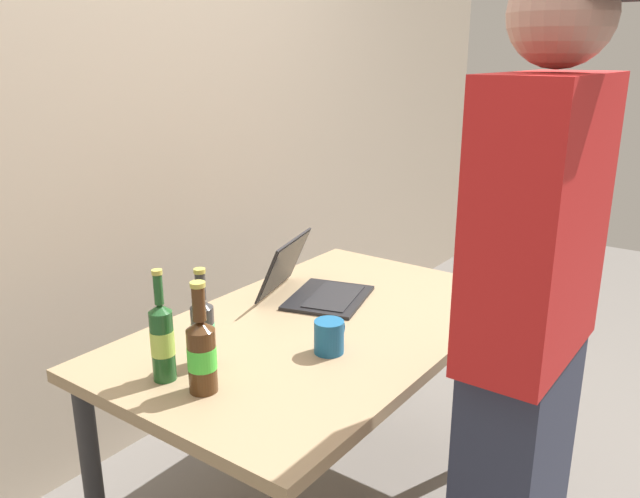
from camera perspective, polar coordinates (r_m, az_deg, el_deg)
name	(u,v)px	position (r m, az deg, el deg)	size (l,w,h in m)	color
desk	(321,346)	(2.08, 0.06, -8.67)	(1.39, 0.85, 0.72)	#9E8460
laptop	(312,285)	(2.24, -0.68, -3.26)	(0.39, 0.41, 0.21)	black
beer_bottle_dark	(162,340)	(1.72, -13.98, -7.90)	(0.06, 0.06, 0.31)	#1E5123
beer_bottle_green	(202,352)	(1.64, -10.58, -9.10)	(0.07, 0.07, 0.30)	#472B14
beer_bottle_brown	(203,329)	(1.78, -10.47, -7.10)	(0.07, 0.07, 0.28)	#333333
person_figure	(528,336)	(1.57, 18.15, -7.44)	(0.45, 0.30, 1.76)	#2D3347
coffee_mug	(330,336)	(1.84, 0.87, -7.85)	(0.12, 0.09, 0.10)	#19598C
back_wall	(124,122)	(2.53, -17.21, 10.87)	(6.00, 0.10, 2.60)	tan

